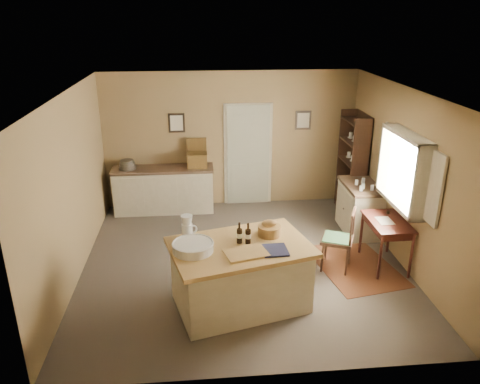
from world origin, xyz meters
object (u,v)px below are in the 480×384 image
(writing_desk, at_px, (387,226))
(desk_chair, at_px, (337,240))
(shelving_unit, at_px, (354,164))
(work_island, at_px, (240,274))
(right_cabinet, at_px, (360,208))
(sideboard, at_px, (164,188))

(writing_desk, height_order, desk_chair, desk_chair)
(shelving_unit, bearing_deg, desk_chair, -113.51)
(desk_chair, bearing_deg, work_island, -127.84)
(shelving_unit, bearing_deg, right_cabinet, -99.69)
(sideboard, distance_m, desk_chair, 3.73)
(writing_desk, xyz_separation_m, right_cabinet, (-0.00, 1.22, -0.21))
(work_island, distance_m, right_cabinet, 3.14)
(work_island, bearing_deg, right_cabinet, 26.79)
(writing_desk, bearing_deg, work_island, -160.04)
(writing_desk, distance_m, desk_chair, 0.80)
(right_cabinet, bearing_deg, desk_chair, -121.96)
(writing_desk, distance_m, right_cabinet, 1.24)
(work_island, height_order, shelving_unit, shelving_unit)
(right_cabinet, relative_size, shelving_unit, 0.52)
(work_island, xyz_separation_m, right_cabinet, (2.36, 2.08, -0.02))
(work_island, height_order, writing_desk, work_island)
(right_cabinet, bearing_deg, work_island, -138.55)
(sideboard, distance_m, writing_desk, 4.33)
(shelving_unit, bearing_deg, sideboard, 174.24)
(sideboard, relative_size, shelving_unit, 0.99)
(work_island, bearing_deg, sideboard, 94.87)
(sideboard, xyz_separation_m, right_cabinet, (3.54, -1.26, -0.02))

